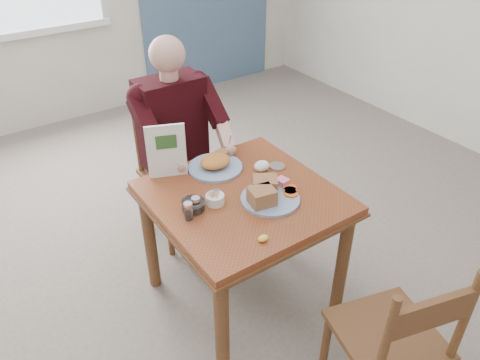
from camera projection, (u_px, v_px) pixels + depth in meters
floor at (243, 295)px, 2.83m from camera, size 6.00×6.00×0.00m
lemon_wedge at (263, 238)px, 2.10m from camera, size 0.06×0.05×0.03m
napkin at (262, 166)px, 2.59m from camera, size 0.11×0.09×0.06m
metal_dish at (277, 166)px, 2.63m from camera, size 0.09×0.09×0.01m
table at (243, 211)px, 2.48m from camera, size 0.92×0.92×0.75m
chair_far at (175, 170)px, 3.12m from camera, size 0.42×0.42×0.95m
chair_near at (394, 341)px, 1.98m from camera, size 0.51×0.51×0.95m
diner at (178, 131)px, 2.87m from camera, size 0.53×0.56×1.39m
near_plate at (268, 194)px, 2.36m from camera, size 0.38×0.38×0.10m
far_plate at (215, 164)px, 2.61m from camera, size 0.39×0.39×0.08m
caddy at (215, 199)px, 2.34m from camera, size 0.11×0.11×0.07m
shakers at (192, 208)px, 2.24m from camera, size 0.11×0.07×0.09m
creamer at (193, 205)px, 2.29m from camera, size 0.12×0.12×0.05m
menu at (166, 151)px, 2.48m from camera, size 0.20×0.09×0.31m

